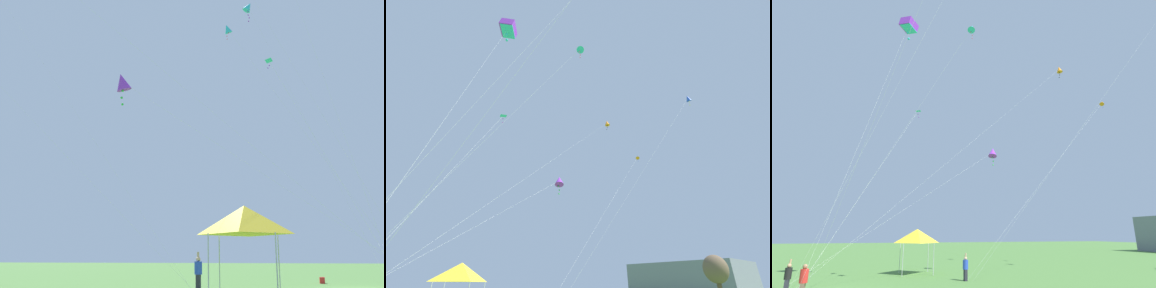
# 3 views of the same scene
# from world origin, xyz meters

# --- Properties ---
(festival_tent) EXTENTS (2.95, 2.95, 3.88)m
(festival_tent) POSITION_xyz_m (-8.19, 6.29, 3.26)
(festival_tent) COLOR #B7B7BC
(festival_tent) RESTS_ON ground
(cooler_box) EXTENTS (0.60, 0.32, 0.41)m
(cooler_box) POSITION_xyz_m (4.87, 2.55, 0.21)
(cooler_box) COLOR red
(cooler_box) RESTS_ON ground
(person_blue_shirt) EXTENTS (0.41, 0.41, 2.00)m
(person_blue_shirt) POSITION_xyz_m (-3.20, 9.40, 0.97)
(person_blue_shirt) COLOR #282833
(person_blue_shirt) RESTS_ON ground
(kite_cyan_delta_2) EXTENTS (3.75, 7.12, 13.35)m
(kite_cyan_delta_2) POSITION_xyz_m (-2.48, 4.88, 12.81)
(kite_cyan_delta_2) COLOR silver
(kite_cyan_delta_2) RESTS_ON ground
(kite_cyan_diamond_3) EXTENTS (4.63, 10.57, 18.97)m
(kite_cyan_diamond_3) POSITION_xyz_m (2.23, 8.21, 18.45)
(kite_cyan_diamond_3) COLOR silver
(kite_cyan_diamond_3) RESTS_ON ground
(kite_cyan_diamond_4) EXTENTS (12.05, 9.26, 27.64)m
(kite_cyan_diamond_4) POSITION_xyz_m (12.88, 7.45, 26.91)
(kite_cyan_diamond_4) COLOR silver
(kite_cyan_diamond_4) RESTS_ON ground
(kite_purple_diamond_8) EXTENTS (5.36, 16.79, 11.84)m
(kite_purple_diamond_8) POSITION_xyz_m (-5.98, 13.09, 11.19)
(kite_purple_diamond_8) COLOR silver
(kite_purple_diamond_8) RESTS_ON ground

